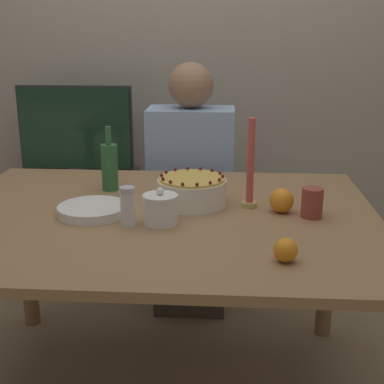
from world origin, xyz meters
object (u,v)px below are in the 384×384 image
sugar_shaker (128,206)px  person_man_blue_shirt (191,205)px  candle (250,171)px  cake (192,191)px  tv_monitor (76,130)px  sugar_bowl (160,209)px  bottle (110,166)px

sugar_shaker → person_man_blue_shirt: person_man_blue_shirt is taller
candle → person_man_blue_shirt: bearing=110.5°
candle → person_man_blue_shirt: (-0.25, 0.67, -0.35)m
cake → tv_monitor: tv_monitor is taller
person_man_blue_shirt → tv_monitor: person_man_blue_shirt is taller
candle → sugar_shaker: bearing=-151.7°
candle → person_man_blue_shirt: person_man_blue_shirt is taller
sugar_bowl → sugar_shaker: 0.10m
bottle → person_man_blue_shirt: (0.28, 0.50, -0.31)m
bottle → person_man_blue_shirt: bearing=61.0°
tv_monitor → bottle: bearing=-66.4°
sugar_bowl → bottle: (-0.24, 0.36, 0.05)m
sugar_shaker → bottle: 0.41m
cake → person_man_blue_shirt: bearing=94.3°
candle → tv_monitor: 1.37m
sugar_shaker → tv_monitor: tv_monitor is taller
sugar_shaker → person_man_blue_shirt: 0.94m
tv_monitor → person_man_blue_shirt: bearing=-28.8°
sugar_shaker → tv_monitor: bearing=112.5°
bottle → person_man_blue_shirt: 0.65m
sugar_shaker → candle: (0.39, 0.21, 0.07)m
cake → candle: candle is taller
sugar_bowl → person_man_blue_shirt: bearing=87.6°
bottle → tv_monitor: 0.94m
sugar_bowl → tv_monitor: size_ratio=0.19×
candle → tv_monitor: same height
sugar_bowl → sugar_shaker: size_ratio=0.95×
sugar_shaker → person_man_blue_shirt: (0.14, 0.88, -0.28)m
person_man_blue_shirt → tv_monitor: size_ratio=1.92×
sugar_bowl → person_man_blue_shirt: (0.04, 0.86, -0.27)m
cake → person_man_blue_shirt: 0.71m
sugar_bowl → sugar_shaker: sugar_shaker is taller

